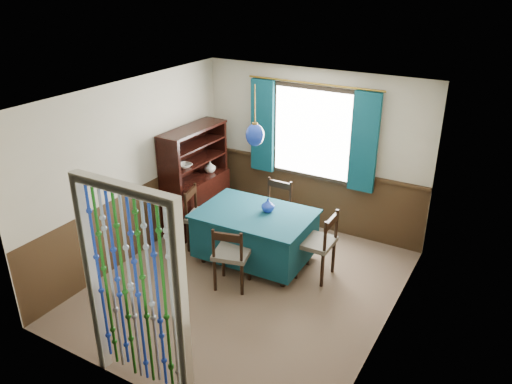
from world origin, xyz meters
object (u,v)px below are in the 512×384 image
Objects in this scene: chair_far at (274,209)px; vase_table at (268,206)px; pendant_lamp at (255,135)px; chair_near at (231,255)px; vase_sideboard at (210,166)px; chair_right at (318,243)px; dining_table at (255,233)px; sideboard at (196,192)px; chair_left at (202,217)px; bowl_shelf at (185,165)px.

chair_far is 5.27× the size of vase_table.
chair_far is 1.16× the size of pendant_lamp.
pendant_lamp is at bearing 80.00° from chair_near.
chair_right is at bearing -18.04° from vase_sideboard.
vase_table is at bearing 70.20° from chair_near.
vase_sideboard is at bearing 148.34° from pendant_lamp.
sideboard is (-1.35, 0.47, 0.14)m from dining_table.
dining_table is at bearing -31.66° from vase_sideboard.
bowl_shelf reaches higher than chair_left.
chair_right is 2.30m from bowl_shelf.
vase_sideboard reaches higher than dining_table.
vase_table is at bearing 84.64° from chair_left.
bowl_shelf is (-1.35, 0.86, 0.67)m from chair_near.
chair_near is 1.56m from pendant_lamp.
chair_right reaches higher than vase_table.
pendant_lamp reaches higher than chair_left.
vase_sideboard is (-1.29, 0.80, 0.48)m from dining_table.
dining_table is at bearing -6.99° from bowl_shelf.
sideboard is at bearing 100.73° from bowl_shelf.
vase_sideboard is at bearing -2.65° from chair_far.
sideboard is 2.06× the size of pendant_lamp.
bowl_shelf is at bearing -131.30° from chair_left.
chair_near is at bearing 96.69° from chair_far.
chair_far is 1.18m from chair_right.
chair_left is 0.80m from bowl_shelf.
chair_near is at bearing 39.49° from chair_left.
chair_right is 4.03× the size of bowl_shelf.
sideboard reaches higher than chair_right.
pendant_lamp reaches higher than vase_sideboard.
vase_sideboard is at bearing 117.21° from chair_near.
chair_right is at bearing 27.47° from chair_near.
chair_far is 4.42× the size of vase_sideboard.
bowl_shelf is (0.06, -0.32, 0.57)m from sideboard.
chair_left reaches higher than dining_table.
chair_right is 4.59× the size of vase_sideboard.
vase_table is at bearing -1.18° from bowl_shelf.
chair_right is (0.86, 0.78, 0.03)m from chair_near.
dining_table is at bearing 94.32° from chair_right.
sideboard is at bearing 125.35° from chair_near.
chair_near is at bearing -85.18° from pendant_lamp.
vase_table is 1.57m from vase_sideboard.
vase_sideboard is (-1.35, 1.50, 0.44)m from chair_near.
chair_left is at bearing 93.47° from chair_right.
chair_near is 5.15× the size of vase_table.
sideboard is at bearing 166.90° from vase_table.
bowl_shelf is (-2.21, 0.08, 0.64)m from chair_right.
pendant_lamp is at bearing -135.58° from vase_table.
chair_far is 1.30m from sideboard.
dining_table is 1.48m from bowl_shelf.
vase_sideboard is at bearing 154.87° from vase_table.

